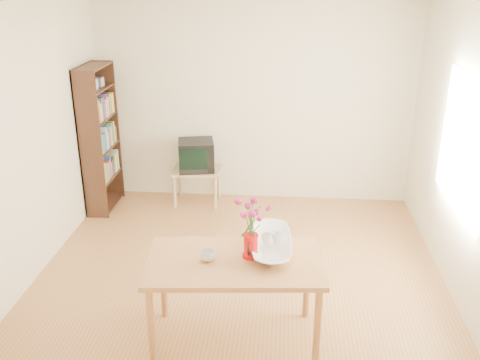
# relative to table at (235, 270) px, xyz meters

# --- Properties ---
(room) EXTENTS (4.50, 4.50, 4.50)m
(room) POSITION_rel_table_xyz_m (-0.02, 0.75, 0.64)
(room) COLOR #905F33
(room) RESTS_ON ground
(table) EXTENTS (1.42, 0.89, 0.75)m
(table) POSITION_rel_table_xyz_m (0.00, 0.00, 0.00)
(table) COLOR #A36837
(table) RESTS_ON ground
(tv_stand) EXTENTS (0.60, 0.45, 0.46)m
(tv_stand) POSITION_rel_table_xyz_m (-0.75, 2.72, -0.28)
(tv_stand) COLOR tan
(tv_stand) RESTS_ON ground
(bookshelf) EXTENTS (0.28, 0.70, 1.80)m
(bookshelf) POSITION_rel_table_xyz_m (-1.89, 2.50, 0.18)
(bookshelf) COLOR black
(bookshelf) RESTS_ON ground
(pitcher) EXTENTS (0.13, 0.21, 0.20)m
(pitcher) POSITION_rel_table_xyz_m (0.12, 0.07, 0.17)
(pitcher) COLOR red
(pitcher) RESTS_ON table
(flowers) EXTENTS (0.22, 0.22, 0.31)m
(flowers) POSITION_rel_table_xyz_m (0.12, 0.06, 0.43)
(flowers) COLOR #CF307F
(flowers) RESTS_ON pitcher
(mug) EXTENTS (0.13, 0.13, 0.09)m
(mug) POSITION_rel_table_xyz_m (-0.20, -0.02, 0.13)
(mug) COLOR white
(mug) RESTS_ON table
(bowl) EXTENTS (0.51, 0.51, 0.46)m
(bowl) POSITION_rel_table_xyz_m (0.28, 0.22, 0.32)
(bowl) COLOR white
(bowl) RESTS_ON table
(teacup_a) EXTENTS (0.10, 0.10, 0.07)m
(teacup_a) POSITION_rel_table_xyz_m (0.24, 0.22, 0.27)
(teacup_a) COLOR white
(teacup_a) RESTS_ON bowl
(teacup_b) EXTENTS (0.09, 0.09, 0.07)m
(teacup_b) POSITION_rel_table_xyz_m (0.32, 0.24, 0.27)
(teacup_b) COLOR white
(teacup_b) RESTS_ON bowl
(television) EXTENTS (0.50, 0.48, 0.38)m
(television) POSITION_rel_table_xyz_m (-0.75, 2.73, -0.01)
(television) COLOR black
(television) RESTS_ON tv_stand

